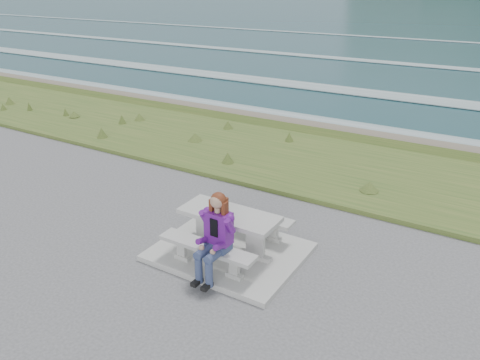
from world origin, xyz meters
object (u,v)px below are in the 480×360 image
object	(u,v)px
bench_landward	(207,250)
seated_woman	(213,248)
picnic_table	(229,221)
bench_seaward	(249,217)

from	to	relation	value
bench_landward	seated_woman	size ratio (longest dim) A/B	1.23
picnic_table	bench_landward	size ratio (longest dim) A/B	1.00
bench_landward	seated_woman	bearing A→B (deg)	-31.67
bench_seaward	seated_woman	xyz separation A→B (m)	(0.23, -1.54, 0.19)
picnic_table	seated_woman	size ratio (longest dim) A/B	1.23
picnic_table	bench_landward	distance (m)	0.74
picnic_table	bench_landward	xyz separation A→B (m)	(0.00, -0.70, -0.23)
bench_landward	bench_seaward	xyz separation A→B (m)	(0.00, 1.40, 0.00)
picnic_table	seated_woman	bearing A→B (deg)	-74.89
seated_woman	picnic_table	bearing A→B (deg)	107.04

